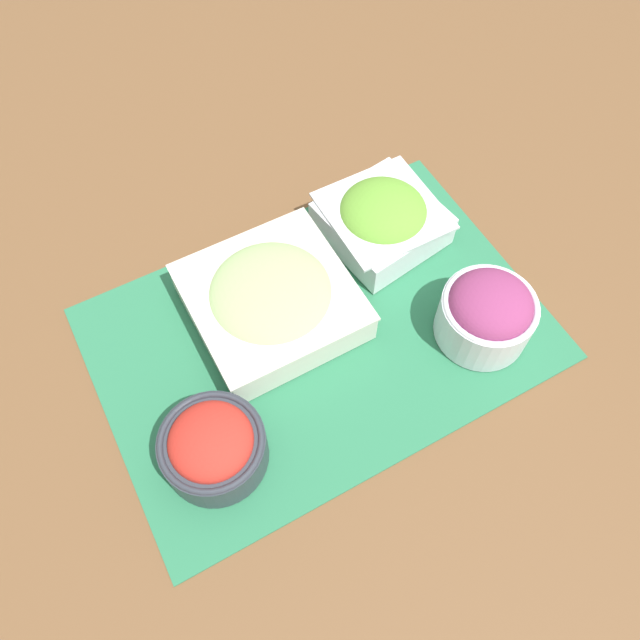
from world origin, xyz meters
name	(u,v)px	position (x,y,z in m)	size (l,w,h in m)	color
ground_plane	(320,334)	(0.00, 0.00, 0.00)	(3.00, 3.00, 0.00)	brown
placemat	(320,333)	(0.00, 0.00, 0.00)	(0.55, 0.38, 0.00)	#2D7A51
tomato_bowl	(213,446)	(-0.18, -0.09, 0.04)	(0.12, 0.12, 0.07)	#333842
lettuce_bowl	(382,218)	(0.15, 0.10, 0.04)	(0.16, 0.16, 0.07)	white
onion_bowl	(487,313)	(0.18, -0.09, 0.05)	(0.12, 0.12, 0.09)	silver
cucumber_bowl	(271,299)	(-0.04, 0.05, 0.04)	(0.19, 0.19, 0.06)	silver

